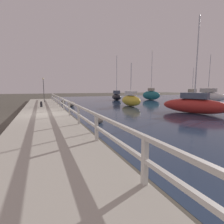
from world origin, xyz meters
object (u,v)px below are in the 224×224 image
Objects in this scene: sailboat_white at (208,96)px; sailboat_teal at (151,95)px; sailboat_navy at (192,95)px; dock_lamp at (43,85)px; sailboat_yellow at (131,100)px; mooring_bollard at (41,104)px; sailboat_red at (194,105)px; sailboat_black at (117,96)px.

sailboat_teal is at bearing 120.57° from sailboat_white.
dock_lamp is at bearing 156.93° from sailboat_navy.
sailboat_yellow is (9.19, -6.34, -1.72)m from dock_lamp.
sailboat_teal is at bearing 39.05° from sailboat_yellow.
sailboat_navy is (25.92, 6.72, 0.20)m from mooring_bollard.
sailboat_yellow is at bearing 175.27° from sailboat_white.
sailboat_red is (-12.33, -8.78, -0.14)m from sailboat_white.
sailboat_teal is 1.11× the size of sailboat_red.
sailboat_black is at bearing 140.54° from sailboat_teal.
sailboat_black reaches higher than sailboat_white.
sailboat_black is (11.76, 3.52, -1.79)m from dock_lamp.
sailboat_white reaches higher than sailboat_navy.
sailboat_black is 0.98× the size of sailboat_red.
sailboat_navy is at bearing -6.02° from sailboat_black.
sailboat_white is 15.14m from sailboat_red.
sailboat_red is at bearing -50.67° from dock_lamp.
mooring_bollard is at bearing 176.20° from sailboat_yellow.
sailboat_red is 19.92m from sailboat_navy.
mooring_bollard is 9.59m from sailboat_yellow.
sailboat_white is 0.93× the size of sailboat_red.
sailboat_navy is (16.33, 6.53, 0.03)m from sailboat_yellow.
sailboat_teal is 1.49× the size of sailboat_navy.
sailboat_red is (11.12, -13.57, -1.74)m from dock_lamp.
sailboat_black reaches higher than sailboat_yellow.
dock_lamp reaches higher than mooring_bollard.
sailboat_black is 0.89× the size of sailboat_teal.
sailboat_red reaches higher than mooring_bollard.
mooring_bollard is 0.06× the size of sailboat_teal.
sailboat_navy is at bearing 0.43° from dock_lamp.
mooring_bollard is at bearing 171.02° from sailboat_navy.
sailboat_red is at bearing -31.46° from mooring_bollard.
dock_lamp is 17.63m from sailboat_red.
dock_lamp is 17.78m from sailboat_teal.
sailboat_white is 5.40m from sailboat_navy.
sailboat_red is (-6.50, -15.36, -0.18)m from sailboat_teal.
sailboat_black is at bearing 39.58° from mooring_bollard.
sailboat_teal reaches higher than sailboat_navy.
sailboat_navy reaches higher than mooring_bollard.
sailboat_red reaches higher than sailboat_black.
sailboat_teal is 8.06m from sailboat_navy.
sailboat_black is at bearing 133.66° from sailboat_white.
sailboat_white is at bearing 1.29° from sailboat_yellow.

